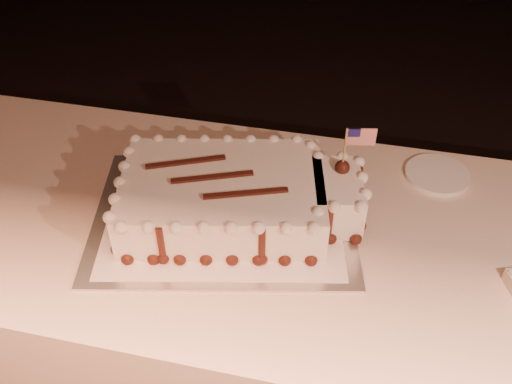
% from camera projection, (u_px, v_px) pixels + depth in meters
% --- Properties ---
extents(room_shell, '(6.10, 8.10, 2.90)m').
position_uv_depth(room_shell, '(282.00, 187.00, 0.47)').
color(room_shell, black).
rests_on(room_shell, ground).
extents(banquet_table, '(2.40, 0.80, 0.75)m').
position_uv_depth(banquet_table, '(311.00, 330.00, 1.59)').
color(banquet_table, beige).
rests_on(banquet_table, ground).
extents(cake_board, '(0.71, 0.59, 0.01)m').
position_uv_depth(cake_board, '(224.00, 216.00, 1.39)').
color(cake_board, beige).
rests_on(cake_board, banquet_table).
extents(doily, '(0.64, 0.53, 0.00)m').
position_uv_depth(doily, '(224.00, 214.00, 1.38)').
color(doily, white).
rests_on(doily, cake_board).
extents(sheet_cake, '(0.61, 0.42, 0.23)m').
position_uv_depth(sheet_cake, '(237.00, 197.00, 1.35)').
color(sheet_cake, white).
rests_on(sheet_cake, doily).
extents(side_plate, '(0.17, 0.17, 0.01)m').
position_uv_depth(side_plate, '(437.00, 175.00, 1.50)').
color(side_plate, white).
rests_on(side_plate, banquet_table).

